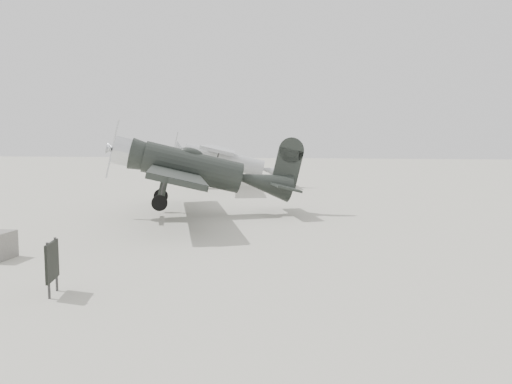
# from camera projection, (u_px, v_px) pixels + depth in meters

# --- Properties ---
(ground) EXTENTS (160.00, 160.00, 0.00)m
(ground) POSITION_uv_depth(u_px,v_px,m) (246.00, 240.00, 16.21)
(ground) COLOR #A4A191
(ground) RESTS_ON ground
(lowwing_monoplane) EXTENTS (8.35, 11.39, 3.71)m
(lowwing_monoplane) POSITION_uv_depth(u_px,v_px,m) (202.00, 170.00, 21.36)
(lowwing_monoplane) COLOR black
(lowwing_monoplane) RESTS_ON ground
(highwing_monoplane) EXTENTS (8.45, 11.81, 3.34)m
(highwing_monoplane) POSITION_uv_depth(u_px,v_px,m) (229.00, 157.00, 34.40)
(highwing_monoplane) COLOR #A5A7AA
(highwing_monoplane) RESTS_ON ground
(sign_board) EXTENTS (0.28, 0.79, 1.16)m
(sign_board) POSITION_uv_depth(u_px,v_px,m) (52.00, 262.00, 10.32)
(sign_board) COLOR #333333
(sign_board) RESTS_ON ground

